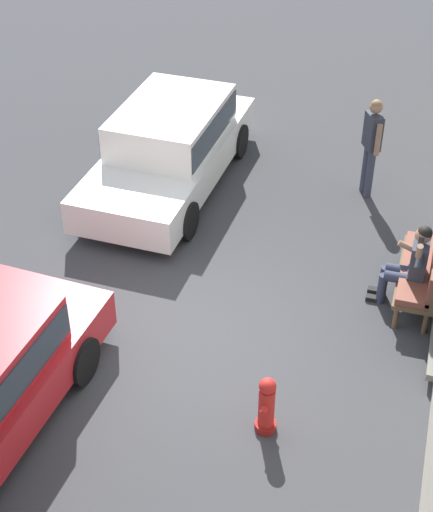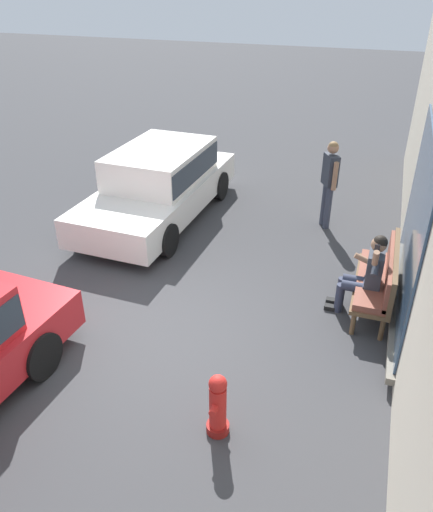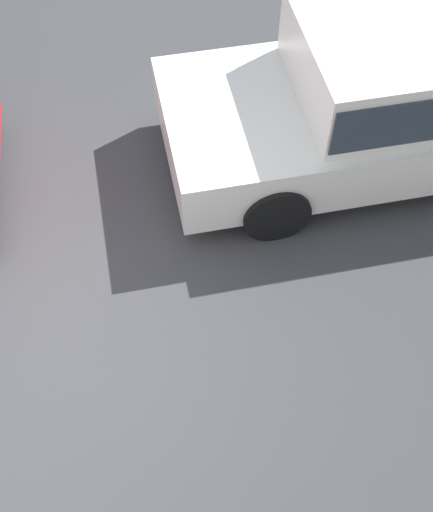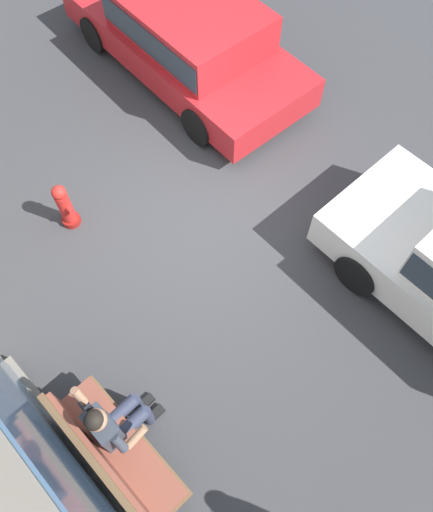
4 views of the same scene
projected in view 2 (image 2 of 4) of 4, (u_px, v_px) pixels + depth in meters
ground_plane at (155, 337)px, 7.02m from camera, size 60.00×60.00×0.00m
bench at (382, 277)px, 7.35m from camera, size 1.70×0.55×0.97m
person_on_phone at (366, 273)px, 7.18m from camera, size 0.73×0.74×1.31m
parked_car_near at (160, 181)px, 10.02m from camera, size 4.42×1.95×1.43m
pedestrian_standing at (330, 178)px, 9.50m from camera, size 0.49×0.35×1.73m
fire_hydrant at (218, 406)px, 5.40m from camera, size 0.38×0.26×0.81m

